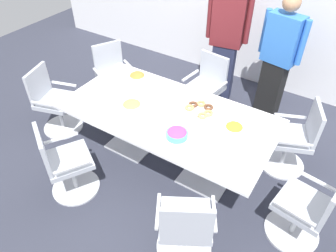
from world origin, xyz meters
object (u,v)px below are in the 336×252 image
office_chair_0 (206,90)px  conference_table (168,121)px  office_chair_1 (114,78)px  donut_platter (199,110)px  snack_bowl_cookies (132,105)px  office_chair_6 (294,141)px  person_standing_0 (226,38)px  person_standing_1 (278,57)px  office_chair_5 (307,211)px  snack_bowl_pretzels (137,77)px  office_chair_3 (65,165)px  snack_bowl_chips_orange (234,128)px  office_chair_2 (54,104)px  snack_bowl_candy_mix (177,134)px  office_chair_4 (185,229)px  plate_stack (84,105)px

office_chair_0 → conference_table: bearing=100.9°
office_chair_0 → office_chair_1: 1.39m
office_chair_0 → donut_platter: size_ratio=2.72×
snack_bowl_cookies → office_chair_6: bearing=27.3°
office_chair_1 → person_standing_0: (1.33, 0.98, 0.59)m
person_standing_1 → donut_platter: size_ratio=5.18×
office_chair_6 → snack_bowl_cookies: (-1.68, -0.87, 0.39)m
office_chair_5 → snack_bowl_pretzels: (-2.36, 0.55, 0.40)m
office_chair_1 → person_standing_1: size_ratio=0.53×
office_chair_1 → person_standing_1: 2.37m
conference_table → office_chair_5: office_chair_5 is taller
office_chair_0 → office_chair_3: bearing=81.3°
conference_table → donut_platter: (0.29, 0.21, 0.15)m
snack_bowl_chips_orange → snack_bowl_pretzels: bearing=169.7°
office_chair_2 → donut_platter: (1.93, 0.50, 0.36)m
office_chair_5 → donut_platter: office_chair_5 is taller
person_standing_0 → snack_bowl_candy_mix: bearing=90.3°
person_standing_1 → snack_bowl_cookies: person_standing_1 is taller
office_chair_3 → office_chair_4: 1.49m
snack_bowl_cookies → donut_platter: snack_bowl_cookies is taller
office_chair_0 → person_standing_0: bearing=-83.4°
office_chair_5 → office_chair_4: bearing=140.9°
office_chair_3 → office_chair_4: bearing=32.1°
snack_bowl_pretzels → office_chair_2: bearing=-146.1°
plate_stack → person_standing_1: bearing=53.0°
office_chair_4 → office_chair_5: 1.16m
office_chair_5 → plate_stack: 2.59m
person_standing_0 → snack_bowl_chips_orange: (0.81, -1.53, -0.20)m
office_chair_0 → snack_bowl_candy_mix: 1.49m
conference_table → donut_platter: donut_platter is taller
office_chair_0 → office_chair_5: 2.17m
office_chair_4 → snack_bowl_cookies: (-1.19, 0.81, 0.39)m
office_chair_5 → snack_bowl_chips_orange: size_ratio=4.59×
office_chair_0 → person_standing_0: 0.79m
person_standing_1 → snack_bowl_candy_mix: person_standing_1 is taller
office_chair_0 → plate_stack: size_ratio=4.71×
office_chair_3 → snack_bowl_cookies: office_chair_3 is taller
snack_bowl_pretzels → snack_bowl_chips_orange: snack_bowl_pretzels is taller
office_chair_1 → snack_bowl_pretzels: 0.85m
donut_platter → plate_stack: donut_platter is taller
office_chair_5 → snack_bowl_pretzels: 2.46m
person_standing_0 → office_chair_3: bearing=66.6°
office_chair_5 → person_standing_1: 2.17m
office_chair_2 → person_standing_1: (2.34, 1.96, 0.50)m
conference_table → snack_bowl_chips_orange: size_ratio=12.11×
office_chair_4 → office_chair_6: 1.75m
office_chair_2 → snack_bowl_chips_orange: bearing=82.1°
person_standing_0 → plate_stack: bearing=58.0°
snack_bowl_cookies → snack_bowl_candy_mix: (0.68, -0.14, 0.00)m
office_chair_5 → office_chair_0: bearing=62.4°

